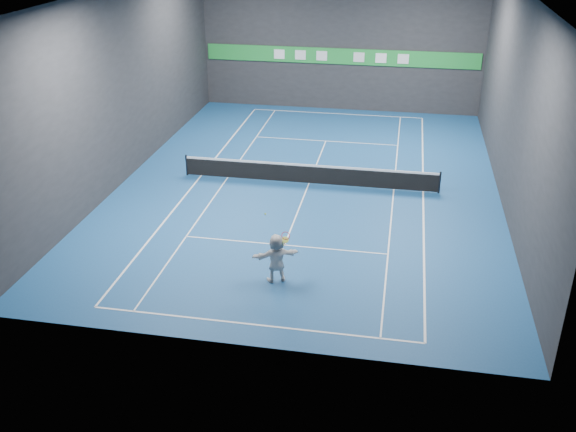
% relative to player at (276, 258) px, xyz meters
% --- Properties ---
extents(ground, '(26.00, 26.00, 0.00)m').
position_rel_player_xyz_m(ground, '(-0.22, 9.08, -0.92)').
color(ground, navy).
rests_on(ground, ground).
extents(wall_back, '(18.00, 0.10, 9.00)m').
position_rel_player_xyz_m(wall_back, '(-0.22, 22.08, 3.58)').
color(wall_back, '#27272A').
rests_on(wall_back, ground).
extents(wall_front, '(18.00, 0.10, 9.00)m').
position_rel_player_xyz_m(wall_front, '(-0.22, -3.92, 3.58)').
color(wall_front, '#27272A').
rests_on(wall_front, ground).
extents(wall_left, '(0.10, 26.00, 9.00)m').
position_rel_player_xyz_m(wall_left, '(-9.22, 9.08, 3.58)').
color(wall_left, '#27272A').
rests_on(wall_left, ground).
extents(wall_right, '(0.10, 26.00, 9.00)m').
position_rel_player_xyz_m(wall_right, '(8.78, 9.08, 3.58)').
color(wall_right, '#27272A').
rests_on(wall_right, ground).
extents(baseline_near, '(10.98, 0.08, 0.01)m').
position_rel_player_xyz_m(baseline_near, '(-0.22, -2.81, -0.92)').
color(baseline_near, white).
rests_on(baseline_near, ground).
extents(baseline_far, '(10.98, 0.08, 0.01)m').
position_rel_player_xyz_m(baseline_far, '(-0.22, 20.97, -0.92)').
color(baseline_far, white).
rests_on(baseline_far, ground).
extents(sideline_doubles_left, '(0.08, 23.78, 0.01)m').
position_rel_player_xyz_m(sideline_doubles_left, '(-5.71, 9.08, -0.92)').
color(sideline_doubles_left, white).
rests_on(sideline_doubles_left, ground).
extents(sideline_doubles_right, '(0.08, 23.78, 0.01)m').
position_rel_player_xyz_m(sideline_doubles_right, '(5.27, 9.08, -0.92)').
color(sideline_doubles_right, white).
rests_on(sideline_doubles_right, ground).
extents(sideline_singles_left, '(0.06, 23.78, 0.01)m').
position_rel_player_xyz_m(sideline_singles_left, '(-4.33, 9.08, -0.92)').
color(sideline_singles_left, white).
rests_on(sideline_singles_left, ground).
extents(sideline_singles_right, '(0.06, 23.78, 0.01)m').
position_rel_player_xyz_m(sideline_singles_right, '(3.89, 9.08, -0.92)').
color(sideline_singles_right, white).
rests_on(sideline_singles_right, ground).
extents(service_line_near, '(8.23, 0.06, 0.01)m').
position_rel_player_xyz_m(service_line_near, '(-0.22, 2.68, -0.92)').
color(service_line_near, white).
rests_on(service_line_near, ground).
extents(service_line_far, '(8.23, 0.06, 0.01)m').
position_rel_player_xyz_m(service_line_far, '(-0.22, 15.48, -0.92)').
color(service_line_far, white).
rests_on(service_line_far, ground).
extents(center_service_line, '(0.06, 12.80, 0.01)m').
position_rel_player_xyz_m(center_service_line, '(-0.22, 9.08, -0.92)').
color(center_service_line, white).
rests_on(center_service_line, ground).
extents(player, '(1.78, 1.21, 1.85)m').
position_rel_player_xyz_m(player, '(0.00, 0.00, 0.00)').
color(player, silver).
rests_on(player, ground).
extents(tennis_ball, '(0.07, 0.07, 0.07)m').
position_rel_player_xyz_m(tennis_ball, '(-0.43, 0.24, 1.60)').
color(tennis_ball, '#B8DC24').
rests_on(tennis_ball, player).
extents(tennis_net, '(12.50, 0.10, 1.07)m').
position_rel_player_xyz_m(tennis_net, '(-0.22, 9.08, -0.38)').
color(tennis_net, black).
rests_on(tennis_net, ground).
extents(sponsor_banner, '(17.64, 0.11, 1.00)m').
position_rel_player_xyz_m(sponsor_banner, '(-0.22, 22.01, 2.58)').
color(sponsor_banner, green).
rests_on(sponsor_banner, wall_back).
extents(tennis_racket, '(0.42, 0.35, 0.60)m').
position_rel_player_xyz_m(tennis_racket, '(0.32, 0.05, 0.84)').
color(tennis_racket, red).
rests_on(tennis_racket, player).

